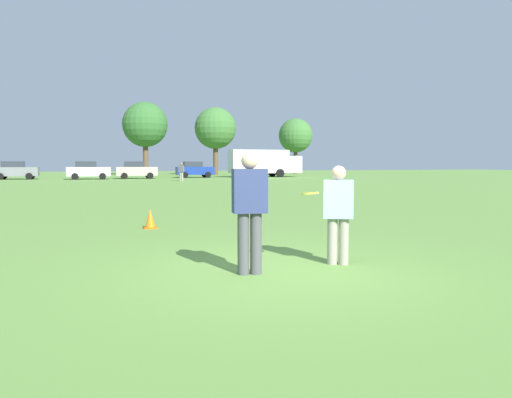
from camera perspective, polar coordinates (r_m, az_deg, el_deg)
name	(u,v)px	position (r m, az deg, el deg)	size (l,w,h in m)	color
ground_plane	(273,271)	(7.30, 2.03, -8.37)	(196.82, 196.82, 0.00)	#608C3D
player_thrower	(250,206)	(6.93, -0.75, -0.80)	(0.52, 0.35, 1.74)	#4C4C51
player_defender	(338,209)	(7.73, 9.59, -1.20)	(0.53, 0.45, 1.55)	gray
frisbee	(310,193)	(7.54, 6.34, 0.66)	(0.27, 0.27, 0.06)	yellow
traffic_cone	(150,219)	(12.23, -12.25, -2.29)	(0.32, 0.32, 0.48)	#D8590C
parked_car_center	(15,170)	(54.83, -26.28, 3.03)	(4.25, 2.32, 1.82)	slate
parked_car_mid_right	(88,170)	(52.12, -19.00, 3.20)	(4.25, 2.32, 1.82)	silver
parked_car_near_right	(136,170)	(53.01, -13.84, 3.32)	(4.25, 2.32, 1.82)	#B7AD99
parked_car_far_right	(194,169)	(55.89, -7.20, 3.44)	(4.25, 2.32, 1.82)	navy
box_truck	(264,162)	(57.69, 0.89, 4.32)	(8.57, 3.18, 3.18)	white
bystander_sideline_watcher	(181,171)	(45.13, -8.70, 3.29)	(0.52, 0.49, 1.67)	gray
tree_west_maple	(145,125)	(69.44, -12.83, 8.45)	(6.18, 6.18, 10.04)	brown
tree_center_elm	(215,128)	(69.54, -4.76, 8.22)	(5.84, 5.84, 9.49)	brown
tree_east_birch	(296,136)	(76.97, 4.65, 7.38)	(5.31, 5.31, 8.63)	brown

